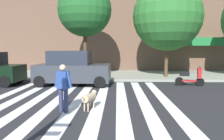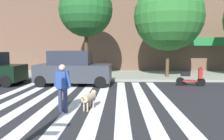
{
  "view_description": "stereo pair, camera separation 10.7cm",
  "coord_description": "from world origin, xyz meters",
  "px_view_note": "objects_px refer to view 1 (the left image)",
  "views": [
    {
      "loc": [
        1.75,
        -1.79,
        2.17
      ],
      "look_at": [
        1.54,
        7.41,
        1.26
      ],
      "focal_mm": 35.11,
      "sensor_mm": 36.0,
      "label": 1
    },
    {
      "loc": [
        1.85,
        -1.78,
        2.17
      ],
      "look_at": [
        1.54,
        7.41,
        1.26
      ],
      "focal_mm": 35.11,
      "sensor_mm": 36.0,
      "label": 2
    }
  ],
  "objects_px": {
    "pedestrian_dog_walker": "(63,86)",
    "dog_on_leash": "(90,97)",
    "parked_scooter": "(190,78)",
    "parked_car_behind_first": "(72,69)",
    "street_tree_middle": "(167,16)",
    "street_tree_nearest": "(85,10)"
  },
  "relations": [
    {
      "from": "dog_on_leash",
      "to": "pedestrian_dog_walker",
      "type": "bearing_deg",
      "value": -155.14
    },
    {
      "from": "street_tree_nearest",
      "to": "pedestrian_dog_walker",
      "type": "bearing_deg",
      "value": -86.83
    },
    {
      "from": "parked_scooter",
      "to": "dog_on_leash",
      "type": "xyz_separation_m",
      "value": [
        -5.21,
        -5.12,
        -0.04
      ]
    },
    {
      "from": "pedestrian_dog_walker",
      "to": "dog_on_leash",
      "type": "height_order",
      "value": "pedestrian_dog_walker"
    },
    {
      "from": "parked_car_behind_first",
      "to": "dog_on_leash",
      "type": "relative_size",
      "value": 4.45
    },
    {
      "from": "parked_car_behind_first",
      "to": "street_tree_nearest",
      "type": "bearing_deg",
      "value": 83.24
    },
    {
      "from": "parked_car_behind_first",
      "to": "pedestrian_dog_walker",
      "type": "height_order",
      "value": "parked_car_behind_first"
    },
    {
      "from": "street_tree_nearest",
      "to": "dog_on_leash",
      "type": "height_order",
      "value": "street_tree_nearest"
    },
    {
      "from": "street_tree_nearest",
      "to": "dog_on_leash",
      "type": "relative_size",
      "value": 6.7
    },
    {
      "from": "street_tree_middle",
      "to": "dog_on_leash",
      "type": "bearing_deg",
      "value": -118.98
    },
    {
      "from": "street_tree_middle",
      "to": "dog_on_leash",
      "type": "xyz_separation_m",
      "value": [
        -4.5,
        -8.12,
        -3.97
      ]
    },
    {
      "from": "parked_scooter",
      "to": "dog_on_leash",
      "type": "bearing_deg",
      "value": -135.54
    },
    {
      "from": "parked_car_behind_first",
      "to": "parked_scooter",
      "type": "bearing_deg",
      "value": -0.22
    },
    {
      "from": "parked_scooter",
      "to": "street_tree_nearest",
      "type": "height_order",
      "value": "street_tree_nearest"
    },
    {
      "from": "parked_scooter",
      "to": "pedestrian_dog_walker",
      "type": "height_order",
      "value": "pedestrian_dog_walker"
    },
    {
      "from": "parked_scooter",
      "to": "street_tree_middle",
      "type": "xyz_separation_m",
      "value": [
        -0.72,
        3.0,
        3.93
      ]
    },
    {
      "from": "parked_scooter",
      "to": "pedestrian_dog_walker",
      "type": "bearing_deg",
      "value": -137.73
    },
    {
      "from": "street_tree_nearest",
      "to": "parked_car_behind_first",
      "type": "bearing_deg",
      "value": -96.76
    },
    {
      "from": "parked_scooter",
      "to": "street_tree_middle",
      "type": "bearing_deg",
      "value": 103.42
    },
    {
      "from": "parked_scooter",
      "to": "street_tree_nearest",
      "type": "xyz_separation_m",
      "value": [
        -6.53,
        2.99,
        4.39
      ]
    },
    {
      "from": "street_tree_nearest",
      "to": "dog_on_leash",
      "type": "xyz_separation_m",
      "value": [
        1.32,
        -8.1,
        -4.43
      ]
    },
    {
      "from": "pedestrian_dog_walker",
      "to": "parked_scooter",
      "type": "bearing_deg",
      "value": 42.27
    }
  ]
}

